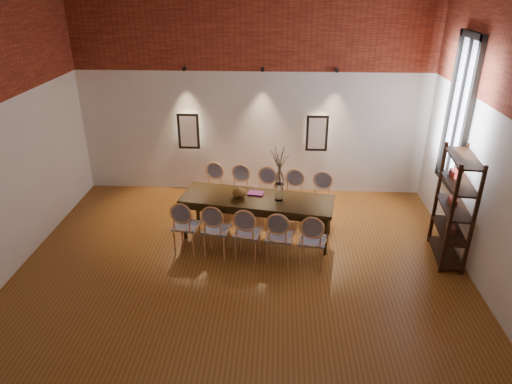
{
  "coord_description": "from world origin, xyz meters",
  "views": [
    {
      "loc": [
        0.53,
        -5.4,
        4.15
      ],
      "look_at": [
        0.19,
        1.14,
        1.05
      ],
      "focal_mm": 32.0,
      "sensor_mm": 36.0,
      "label": 1
    }
  ],
  "objects_px": {
    "chair_near_d": "(280,236)",
    "shelving_rack": "(454,208)",
    "chair_far_b": "(238,193)",
    "chair_far_c": "(265,195)",
    "dining_table": "(257,217)",
    "chair_far_a": "(212,190)",
    "vase": "(279,192)",
    "book": "(256,194)",
    "bowl": "(239,193)",
    "chair_near_a": "(186,225)",
    "chair_near_e": "(313,240)",
    "chair_near_b": "(217,229)",
    "chair_far_d": "(293,198)",
    "chair_near_c": "(248,232)",
    "chair_far_e": "(321,201)"
  },
  "relations": [
    {
      "from": "vase",
      "to": "chair_far_b",
      "type": "bearing_deg",
      "value": 132.2
    },
    {
      "from": "chair_near_e",
      "to": "dining_table",
      "type": "bearing_deg",
      "value": 146.05
    },
    {
      "from": "chair_far_a",
      "to": "chair_far_e",
      "type": "distance_m",
      "value": 2.06
    },
    {
      "from": "chair_far_c",
      "to": "shelving_rack",
      "type": "height_order",
      "value": "shelving_rack"
    },
    {
      "from": "chair_near_c",
      "to": "chair_far_b",
      "type": "height_order",
      "value": "same"
    },
    {
      "from": "chair_near_d",
      "to": "shelving_rack",
      "type": "distance_m",
      "value": 2.75
    },
    {
      "from": "chair_near_e",
      "to": "vase",
      "type": "relative_size",
      "value": 3.13
    },
    {
      "from": "vase",
      "to": "bowl",
      "type": "xyz_separation_m",
      "value": [
        -0.67,
        0.06,
        -0.06
      ]
    },
    {
      "from": "chair_near_c",
      "to": "chair_far_e",
      "type": "distance_m",
      "value": 1.73
    },
    {
      "from": "chair_near_b",
      "to": "bowl",
      "type": "bearing_deg",
      "value": 71.53
    },
    {
      "from": "dining_table",
      "to": "vase",
      "type": "xyz_separation_m",
      "value": [
        0.37,
        -0.06,
        0.53
      ]
    },
    {
      "from": "vase",
      "to": "bowl",
      "type": "relative_size",
      "value": 1.25
    },
    {
      "from": "vase",
      "to": "book",
      "type": "distance_m",
      "value": 0.46
    },
    {
      "from": "chair_far_e",
      "to": "shelving_rack",
      "type": "height_order",
      "value": "shelving_rack"
    },
    {
      "from": "bowl",
      "to": "shelving_rack",
      "type": "relative_size",
      "value": 0.13
    },
    {
      "from": "chair_near_e",
      "to": "bowl",
      "type": "bearing_deg",
      "value": 154.18
    },
    {
      "from": "chair_near_b",
      "to": "chair_far_d",
      "type": "bearing_deg",
      "value": 53.4
    },
    {
      "from": "chair_near_b",
      "to": "chair_far_a",
      "type": "relative_size",
      "value": 1.0
    },
    {
      "from": "chair_near_a",
      "to": "shelving_rack",
      "type": "relative_size",
      "value": 0.52
    },
    {
      "from": "chair_near_a",
      "to": "chair_far_b",
      "type": "bearing_deg",
      "value": 69.63
    },
    {
      "from": "chair_near_b",
      "to": "bowl",
      "type": "distance_m",
      "value": 0.77
    },
    {
      "from": "chair_far_c",
      "to": "bowl",
      "type": "height_order",
      "value": "chair_far_c"
    },
    {
      "from": "dining_table",
      "to": "chair_near_d",
      "type": "height_order",
      "value": "chair_near_d"
    },
    {
      "from": "chair_near_c",
      "to": "shelving_rack",
      "type": "height_order",
      "value": "shelving_rack"
    },
    {
      "from": "chair_near_e",
      "to": "vase",
      "type": "height_order",
      "value": "vase"
    },
    {
      "from": "chair_far_e",
      "to": "chair_far_c",
      "type": "bearing_deg",
      "value": 0.0
    },
    {
      "from": "chair_far_c",
      "to": "chair_far_d",
      "type": "distance_m",
      "value": 0.52
    },
    {
      "from": "chair_far_a",
      "to": "book",
      "type": "bearing_deg",
      "value": 150.12
    },
    {
      "from": "bowl",
      "to": "book",
      "type": "bearing_deg",
      "value": 26.85
    },
    {
      "from": "chair_far_c",
      "to": "book",
      "type": "distance_m",
      "value": 0.64
    },
    {
      "from": "shelving_rack",
      "to": "chair_near_e",
      "type": "bearing_deg",
      "value": -164.46
    },
    {
      "from": "bowl",
      "to": "chair_far_a",
      "type": "bearing_deg",
      "value": 124.76
    },
    {
      "from": "dining_table",
      "to": "chair_far_d",
      "type": "relative_size",
      "value": 2.74
    },
    {
      "from": "chair_near_b",
      "to": "chair_far_c",
      "type": "distance_m",
      "value": 1.48
    },
    {
      "from": "chair_far_b",
      "to": "chair_far_d",
      "type": "distance_m",
      "value": 1.03
    },
    {
      "from": "chair_far_c",
      "to": "chair_far_e",
      "type": "height_order",
      "value": "same"
    },
    {
      "from": "chair_near_b",
      "to": "chair_near_c",
      "type": "height_order",
      "value": "same"
    },
    {
      "from": "chair_far_d",
      "to": "shelving_rack",
      "type": "relative_size",
      "value": 0.52
    },
    {
      "from": "chair_near_b",
      "to": "chair_far_d",
      "type": "distance_m",
      "value": 1.73
    },
    {
      "from": "chair_near_e",
      "to": "chair_far_b",
      "type": "bearing_deg",
      "value": 138.08
    },
    {
      "from": "chair_near_a",
      "to": "chair_far_d",
      "type": "bearing_deg",
      "value": 41.92
    },
    {
      "from": "chair_near_a",
      "to": "chair_near_b",
      "type": "relative_size",
      "value": 1.0
    },
    {
      "from": "chair_near_c",
      "to": "chair_far_d",
      "type": "height_order",
      "value": "same"
    },
    {
      "from": "chair_near_d",
      "to": "chair_far_d",
      "type": "xyz_separation_m",
      "value": [
        0.23,
        1.37,
        0.0
      ]
    },
    {
      "from": "chair_near_c",
      "to": "chair_far_a",
      "type": "relative_size",
      "value": 1.0
    },
    {
      "from": "book",
      "to": "vase",
      "type": "bearing_deg",
      "value": -27.09
    },
    {
      "from": "dining_table",
      "to": "chair_far_a",
      "type": "relative_size",
      "value": 2.74
    },
    {
      "from": "chair_near_a",
      "to": "bowl",
      "type": "bearing_deg",
      "value": 41.4
    },
    {
      "from": "chair_far_b",
      "to": "chair_far_c",
      "type": "xyz_separation_m",
      "value": [
        0.51,
        -0.09,
        0.0
      ]
    },
    {
      "from": "dining_table",
      "to": "shelving_rack",
      "type": "distance_m",
      "value": 3.17
    }
  ]
}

